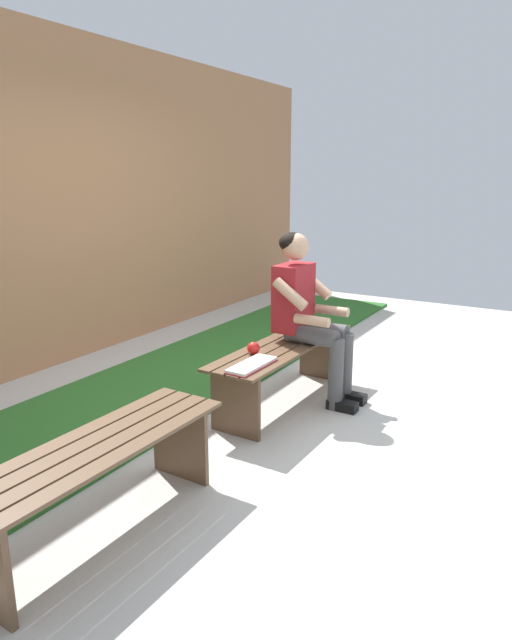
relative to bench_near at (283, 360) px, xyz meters
The scene contains 8 objects.
ground_plane 1.41m from the bench_near, 47.18° to the left, with size 10.00×7.00×0.04m, color beige.
grass_strip 1.40m from the bench_near, 47.18° to the right, with size 9.00×1.28×0.03m, color #2D6B28.
brick_wall 2.59m from the bench_near, 77.69° to the right, with size 9.50×0.24×2.89m, color #B27A51.
bench_near is the anchor object (origin of this frame).
bench_far 1.85m from the bench_near, ahead, with size 1.46×0.44×0.46m.
person_seated 0.41m from the bench_near, 151.56° to the left, with size 0.50×0.69×1.26m.
apple 0.36m from the bench_near, 12.65° to the right, with size 0.09×0.09×0.09m, color red.
book_open 0.56m from the bench_near, ahead, with size 0.41×0.16×0.02m.
Camera 1 is at (3.51, 1.86, 1.67)m, focal length 31.56 mm.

